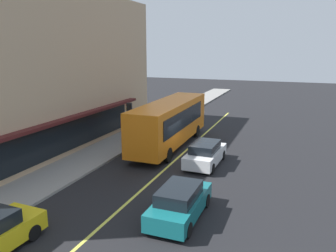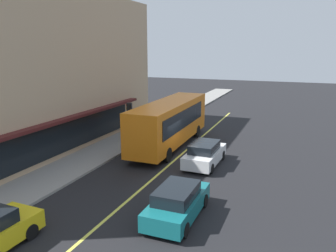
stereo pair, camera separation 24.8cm
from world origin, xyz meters
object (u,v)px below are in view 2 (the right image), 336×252
(car_teal, at_px, (177,202))
(car_white, at_px, (205,154))
(bus, at_px, (170,121))
(pedestrian_at_corner, at_px, (123,126))
(traffic_light, at_px, (130,113))

(car_teal, bearing_deg, car_white, 6.16)
(bus, distance_m, pedestrian_at_corner, 4.18)
(car_teal, bearing_deg, pedestrian_at_corner, 39.55)
(bus, distance_m, car_white, 4.95)
(bus, bearing_deg, pedestrian_at_corner, 90.67)
(traffic_light, bearing_deg, pedestrian_at_corner, 53.23)
(car_white, distance_m, car_teal, 7.28)
(traffic_light, xyz_separation_m, car_teal, (-9.51, -7.44, -1.79))
(traffic_light, bearing_deg, bus, -74.16)
(car_white, relative_size, car_teal, 1.01)
(traffic_light, distance_m, car_teal, 12.21)
(bus, xyz_separation_m, pedestrian_at_corner, (-0.05, 4.11, -0.77))
(car_white, bearing_deg, car_teal, -173.84)
(traffic_light, distance_m, pedestrian_at_corner, 1.89)
(bus, distance_m, car_teal, 11.34)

